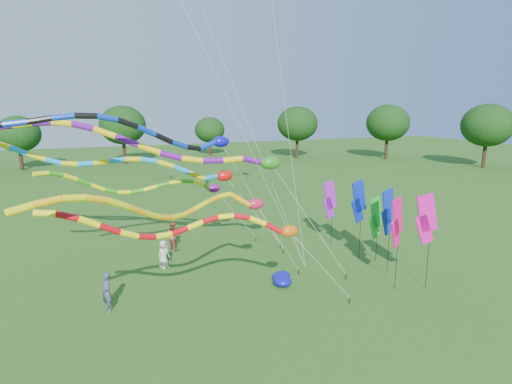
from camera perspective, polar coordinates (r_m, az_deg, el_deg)
name	(u,v)px	position (r m, az deg, el deg)	size (l,w,h in m)	color
ground	(298,313)	(19.27, 5.56, -15.70)	(160.00, 160.00, 0.00)	#245917
tree_ring	(254,193)	(15.86, -0.32, -0.18)	(121.04, 117.30, 9.70)	#382314
tube_kite_red	(209,227)	(16.16, -6.27, -4.65)	(12.03, 1.39, 6.16)	black
tube_kite_orange	(189,205)	(16.64, -8.91, -1.78)	(11.91, 5.92, 6.78)	black
tube_kite_purple	(160,147)	(21.13, -12.72, 5.88)	(16.45, 6.92, 8.79)	black
tube_kite_blue	(134,133)	(20.05, -15.98, 7.58)	(15.75, 3.39, 9.19)	black
tube_kite_cyan	(144,166)	(24.81, -14.71, 3.33)	(15.21, 3.27, 7.51)	black
tube_kite_green	(158,186)	(23.59, -12.96, 0.84)	(11.99, 3.64, 6.41)	black
banner_pole_violet	(330,200)	(27.03, 9.79, -1.04)	(1.15, 0.30, 4.23)	black
banner_pole_blue_a	(388,212)	(22.99, 17.20, -2.56)	(1.14, 0.41, 4.66)	black
banner_pole_blue_b	(359,202)	(24.80, 13.52, -1.27)	(1.16, 0.29, 4.69)	black
banner_pole_magenta_b	(426,219)	(21.77, 21.74, -3.39)	(1.14, 0.41, 4.76)	black
banner_pole_magenta_a	(397,223)	(21.06, 18.27, -3.91)	(1.09, 0.55, 4.67)	black
banner_pole_green	(376,218)	(24.89, 15.65, -3.32)	(1.13, 0.43, 3.85)	black
blue_nylon_heap	(279,280)	(21.74, 3.07, -11.67)	(1.51, 1.23, 0.51)	#0D0FAB
person_a	(164,254)	(24.17, -12.22, -8.10)	(0.76, 0.50, 1.56)	beige
person_b	(107,292)	(19.97, -19.29, -12.50)	(0.65, 0.42, 1.77)	#3D4455
person_c	(173,236)	(26.88, -10.98, -5.77)	(0.86, 0.67, 1.77)	#964536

